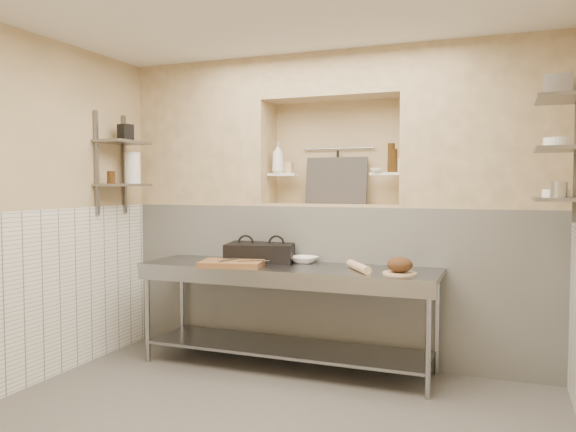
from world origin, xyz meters
The scene contains 43 objects.
wall_left centered at (-2.05, 0.00, 1.40)m, with size 0.10×3.90×2.80m, color #D0B082.
wall_back centered at (0.00, 2.00, 1.40)m, with size 4.00×0.10×2.80m, color #D0B082.
backwall_lower centered at (0.00, 1.75, 0.70)m, with size 4.00×0.40×1.40m, color white.
alcove_sill centered at (0.00, 1.75, 1.41)m, with size 1.30×0.40×0.02m, color #D0B082.
backwall_pillar_left centered at (-1.33, 1.75, 2.10)m, with size 1.35×0.40×1.40m, color #D0B082.
backwall_pillar_right centered at (1.33, 1.75, 2.10)m, with size 1.35×0.40×1.40m, color #D0B082.
backwall_header centered at (0.00, 1.75, 2.60)m, with size 1.30×0.40×0.40m, color #D0B082.
wainscot_left centered at (-1.99, 0.00, 0.70)m, with size 0.02×3.90×1.40m, color white.
alcove_shelf_left centered at (-0.50, 1.75, 1.70)m, with size 0.28×0.16×0.03m, color white.
alcove_shelf_right centered at (0.50, 1.75, 1.70)m, with size 0.28×0.16×0.03m, color white.
utensil_rail centered at (0.00, 1.92, 1.95)m, with size 0.02×0.02×0.70m, color gray.
hanging_steel centered at (0.00, 1.90, 1.78)m, with size 0.02×0.02×0.30m, color black.
splash_panel centered at (0.00, 1.85, 1.64)m, with size 0.60×0.02×0.45m, color #383330.
shelf_rail_left_a centered at (-1.98, 1.25, 1.80)m, with size 0.03×0.03×0.95m, color slate.
shelf_rail_left_b centered at (-1.98, 0.85, 1.80)m, with size 0.03×0.03×0.95m, color slate.
wall_shelf_left_lower centered at (-1.84, 1.05, 1.60)m, with size 0.30×0.50×0.03m, color slate.
wall_shelf_left_upper centered at (-1.84, 1.05, 2.00)m, with size 0.30×0.50×0.03m, color slate.
shelf_rail_right_a centered at (1.98, 1.25, 1.85)m, with size 0.03×0.03×1.05m, color slate.
wall_shelf_right_lower centered at (1.84, 1.05, 1.50)m, with size 0.30×0.50×0.03m, color slate.
wall_shelf_right_mid centered at (1.84, 1.05, 1.85)m, with size 0.30×0.50×0.03m, color slate.
wall_shelf_right_upper centered at (1.84, 1.05, 2.20)m, with size 0.30×0.50×0.03m, color slate.
prep_table centered at (-0.25, 1.18, 0.64)m, with size 2.60×0.70×0.90m.
panini_press centered at (-0.58, 1.40, 0.98)m, with size 0.69×0.57×0.17m.
cutting_board centered at (-0.68, 1.01, 0.92)m, with size 0.53×0.37×0.05m, color brown.
knife_blade centered at (-0.50, 1.05, 0.95)m, with size 0.27×0.03×0.01m, color gray.
tongs centered at (-0.71, 0.99, 0.96)m, with size 0.02×0.02×0.24m, color gray.
mixing_bowl centered at (-0.17, 1.42, 0.93)m, with size 0.24×0.24×0.06m, color white.
rolling_pin centered at (0.40, 1.14, 0.93)m, with size 0.07×0.07×0.44m, color #DABF7A.
bread_board centered at (0.74, 1.09, 0.91)m, with size 0.26×0.26×0.02m, color #DABF7A.
bread_loaf centered at (0.74, 1.09, 0.98)m, with size 0.20×0.20×0.12m, color #4C2D19.
bottle_soap centered at (-0.54, 1.71, 1.86)m, with size 0.11×0.11×0.29m, color white.
jar_alcove centered at (-0.46, 1.79, 1.77)m, with size 0.08×0.08×0.11m, color #D0B082.
bowl_alcove centered at (0.43, 1.69, 1.73)m, with size 0.13×0.13×0.04m, color white.
condiment_a centered at (0.56, 1.78, 1.82)m, with size 0.06×0.06×0.21m, color #35200C.
condiment_b centered at (0.54, 1.78, 1.84)m, with size 0.07×0.07×0.26m, color #35200C.
condiment_c centered at (0.63, 1.79, 1.78)m, with size 0.07×0.07×0.13m, color white.
jug_left centered at (-1.84, 1.20, 1.76)m, with size 0.15×0.15×0.30m, color white.
jar_left centered at (-1.84, 0.88, 1.67)m, with size 0.08×0.08×0.11m, color #35200C.
box_left_upper centered at (-1.84, 1.10, 2.09)m, with size 0.11×0.11×0.16m, color black.
bowl_right centered at (1.84, 1.10, 1.54)m, with size 0.19×0.19×0.06m, color white.
canister_right centered at (1.84, 0.88, 1.57)m, with size 0.11×0.11×0.11m, color gray.
bowl_right_mid centered at (1.84, 1.09, 1.90)m, with size 0.19×0.19×0.07m, color white.
basket_right centered at (1.84, 1.03, 2.28)m, with size 0.18×0.22×0.14m, color gray.
Camera 1 is at (1.50, -3.30, 1.60)m, focal length 35.00 mm.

